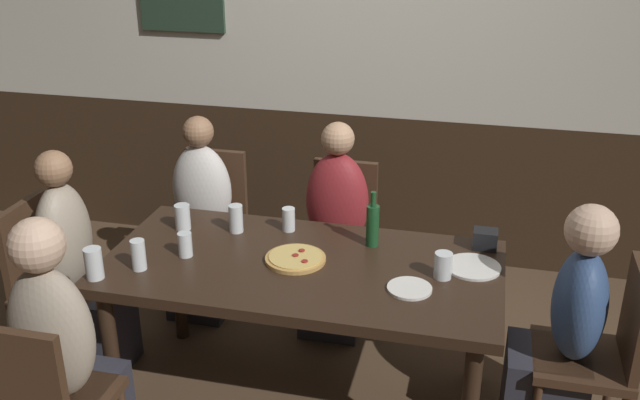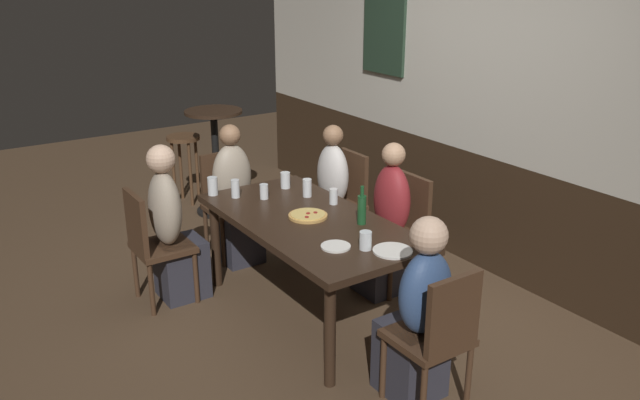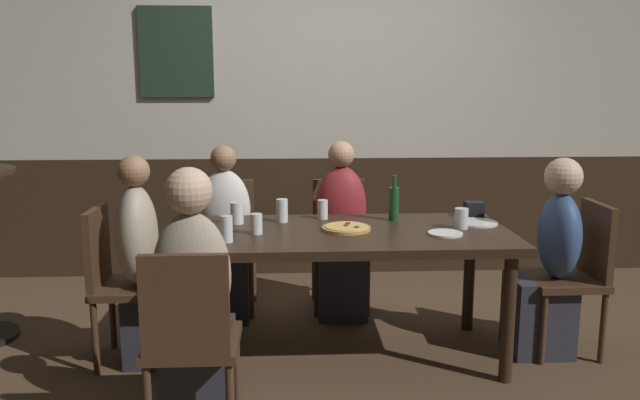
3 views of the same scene
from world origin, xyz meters
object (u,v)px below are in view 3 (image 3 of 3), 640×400
tumbler_short (237,215)px  condiment_caddy (474,209)px  person_mid_far (341,243)px  person_left_near (195,318)px  person_head_west (148,277)px  pizza (346,228)px  beer_glass_half (195,236)px  chair_head_east (577,269)px  pint_glass_amber (256,225)px  chair_left_far (227,237)px  person_left_far (225,246)px  plate_white_small (445,233)px  beer_glass_tall (323,211)px  chair_head_west (118,276)px  pint_glass_stout (227,230)px  tumbler_water (282,212)px  dining_table (352,244)px  beer_bottle_green (394,203)px  person_head_east (549,271)px  plate_white_large (476,223)px  chair_left_near (190,335)px  highball_clear (461,219)px  chair_mid_far (339,236)px

tumbler_short → condiment_caddy: tumbler_short is taller
person_mid_far → person_left_near: 1.59m
person_head_west → pizza: 1.13m
beer_glass_half → condiment_caddy: 1.74m
person_mid_far → condiment_caddy: 0.91m
chair_head_east → pint_glass_amber: size_ratio=7.82×
person_mid_far → pizza: (-0.03, -0.68, 0.26)m
pizza → chair_head_east: bearing=-0.6°
chair_left_far → pint_glass_amber: bearing=-74.7°
chair_head_east → chair_left_far: (-2.07, 0.85, 0.00)m
chair_head_east → person_left_far: bearing=161.6°
person_left_near → plate_white_small: bearing=24.3°
beer_glass_tall → condiment_caddy: bearing=1.8°
chair_head_west → beer_glass_tall: (1.15, 0.31, 0.29)m
chair_left_far → pint_glass_stout: bearing=-84.5°
tumbler_water → plate_white_small: tumbler_water is taller
chair_left_far → tumbler_short: chair_left_far is taller
dining_table → beer_glass_half: 0.90m
person_mid_far → beer_glass_half: person_mid_far is taller
person_left_far → chair_head_west: bearing=-127.0°
beer_glass_tall → chair_head_east: bearing=-12.1°
pint_glass_stout → pizza: bearing=20.0°
person_mid_far → beer_bottle_green: size_ratio=4.36×
tumbler_short → beer_glass_half: bearing=-107.3°
chair_left_far → person_left_near: 1.55m
person_left_far → beer_glass_tall: person_left_far is taller
chair_left_far → person_head_east: size_ratio=0.77×
beer_glass_half → plate_white_large: size_ratio=0.57×
chair_left_near → pizza: size_ratio=3.24×
beer_glass_tall → chair_left_far: bearing=139.1°
person_left_far → beer_bottle_green: (1.05, -0.44, 0.37)m
chair_head_east → person_head_east: 0.16m
chair_head_west → beer_glass_tall: chair_head_west is taller
tumbler_short → plate_white_small: 1.19m
tumbler_water → plate_white_small: 0.95m
pizza → tumbler_short: bearing=163.0°
beer_glass_tall → highball_clear: size_ratio=1.00×
beer_glass_half → tumbler_short: size_ratio=1.10×
chair_left_far → person_head_west: size_ratio=0.75×
chair_left_far → person_head_east: (1.91, -0.85, -0.01)m
chair_left_far → pint_glass_stout: (0.10, -1.07, 0.30)m
dining_table → tumbler_short: (-0.65, 0.20, 0.13)m
beer_glass_half → condiment_caddy: size_ratio=1.26×
chair_mid_far → pint_glass_amber: bearing=-120.0°
person_left_near → beer_bottle_green: person_left_near is taller
chair_mid_far → chair_left_near: same height
person_left_far → pizza: person_left_far is taller
beer_glass_tall → tumbler_water: size_ratio=0.85×
pizza → pint_glass_amber: bearing=-171.9°
chair_head_west → chair_mid_far: bearing=33.4°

